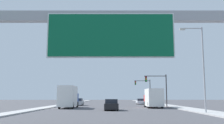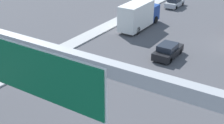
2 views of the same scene
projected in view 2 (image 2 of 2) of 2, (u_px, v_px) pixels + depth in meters
sign_gantry at (43, 70)px, 16.97m from camera, size 20.41×0.73×7.73m
car_near_right at (168, 51)px, 32.88m from camera, size 1.87×4.26×1.52m
car_far_left at (175, 2)px, 50.51m from camera, size 1.80×4.38×1.51m
truck_box_primary at (139, 15)px, 40.72m from camera, size 2.32×7.79×3.54m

